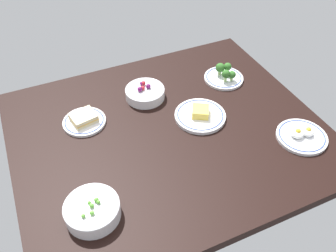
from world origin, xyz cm
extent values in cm
cube|color=black|center=(0.00, 0.00, 2.00)|extent=(119.01, 101.14, 4.00)
cylinder|color=silver|center=(-28.95, 17.40, 4.58)|extent=(17.13, 17.13, 1.16)
torus|color=#33478C|center=(-28.95, 17.40, 5.16)|extent=(15.58, 15.58, 0.50)
cube|color=beige|center=(-28.95, 17.40, 5.76)|extent=(10.78, 9.94, 1.20)
cube|color=#E5B24C|center=(-28.95, 17.40, 6.76)|extent=(10.78, 9.94, 0.80)
cube|color=beige|center=(-28.95, 17.40, 7.76)|extent=(10.78, 9.94, 1.20)
cylinder|color=silver|center=(-37.40, -25.74, 6.51)|extent=(17.47, 17.47, 5.03)
torus|color=silver|center=(-37.40, -25.74, 9.03)|extent=(17.57, 17.57, 0.80)
sphere|color=#599E38|center=(-35.02, -25.66, 9.67)|extent=(1.29, 1.29, 1.29)
sphere|color=#599E38|center=(-37.64, -24.68, 9.59)|extent=(1.14, 1.14, 1.14)
sphere|color=#599E38|center=(-35.38, -24.70, 9.82)|extent=(1.58, 1.58, 1.58)
sphere|color=#599E38|center=(-37.36, -25.70, 9.60)|extent=(1.15, 1.15, 1.15)
sphere|color=#599E38|center=(-37.28, -26.24, 9.55)|extent=(1.04, 1.04, 1.04)
sphere|color=#599E38|center=(-40.54, -28.55, 9.69)|extent=(1.32, 1.32, 1.32)
sphere|color=#599E38|center=(-37.28, -26.11, 9.77)|extent=(1.49, 1.49, 1.49)
sphere|color=#599E38|center=(-37.88, -28.67, 9.77)|extent=(1.48, 1.48, 1.48)
sphere|color=#599E38|center=(-37.45, -25.83, 9.56)|extent=(1.08, 1.08, 1.08)
cylinder|color=silver|center=(14.92, 1.24, 4.77)|extent=(20.84, 20.84, 1.54)
torus|color=#33478C|center=(14.92, 1.24, 5.54)|extent=(18.84, 18.84, 0.50)
cube|color=#F2D14C|center=(14.92, 1.24, 7.15)|extent=(9.05, 9.10, 3.22)
cylinder|color=silver|center=(-0.65, 22.62, 6.07)|extent=(16.85, 16.85, 4.13)
torus|color=silver|center=(-0.65, 22.62, 8.13)|extent=(16.98, 16.98, 0.80)
sphere|color=#59144C|center=(-2.98, 22.36, 9.22)|extent=(2.17, 2.17, 2.17)
sphere|color=#59144C|center=(-0.71, 26.14, 8.99)|extent=(1.71, 1.71, 1.71)
sphere|color=#B2232D|center=(-0.22, 25.96, 9.11)|extent=(1.96, 1.96, 1.96)
sphere|color=#B2232D|center=(-1.44, 22.95, 9.05)|extent=(1.84, 1.84, 1.84)
sphere|color=#59144C|center=(1.08, 22.86, 9.17)|extent=(2.08, 2.08, 2.08)
cylinder|color=silver|center=(37.14, 19.98, 4.59)|extent=(17.88, 17.88, 1.17)
torus|color=#33478C|center=(37.14, 19.98, 5.17)|extent=(16.23, 16.23, 0.50)
cylinder|color=#9EBC72|center=(38.95, 16.43, 6.10)|extent=(1.21, 1.21, 1.85)
sphere|color=#2D6023|center=(38.95, 16.43, 8.32)|extent=(3.46, 3.46, 3.46)
cylinder|color=#9EBC72|center=(36.10, 17.11, 6.42)|extent=(1.34, 1.34, 2.49)
sphere|color=#2D6023|center=(36.10, 17.11, 9.10)|extent=(3.84, 3.84, 3.84)
cylinder|color=#9EBC72|center=(36.35, 22.63, 6.28)|extent=(1.49, 1.49, 2.21)
sphere|color=#2D6023|center=(36.35, 22.63, 8.98)|extent=(4.26, 4.26, 4.26)
cylinder|color=#9EBC72|center=(39.65, 21.68, 6.50)|extent=(1.26, 1.26, 2.65)
sphere|color=#2D6023|center=(39.65, 21.68, 9.17)|extent=(3.61, 3.61, 3.61)
cylinder|color=silver|center=(44.93, -25.22, 4.64)|extent=(19.32, 19.32, 1.27)
torus|color=#33478C|center=(44.93, -25.22, 5.27)|extent=(17.50, 17.50, 0.50)
ellipsoid|color=white|center=(42.80, -24.56, 6.66)|extent=(5.05, 5.05, 2.78)
sphere|color=yellow|center=(42.80, -24.56, 7.91)|extent=(2.02, 2.02, 2.02)
ellipsoid|color=white|center=(47.07, -25.40, 6.59)|extent=(4.79, 4.79, 2.64)
sphere|color=yellow|center=(47.07, -25.40, 7.78)|extent=(1.92, 1.92, 1.92)
camera|label=1|loc=(-41.77, -92.66, 102.62)|focal=38.45mm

